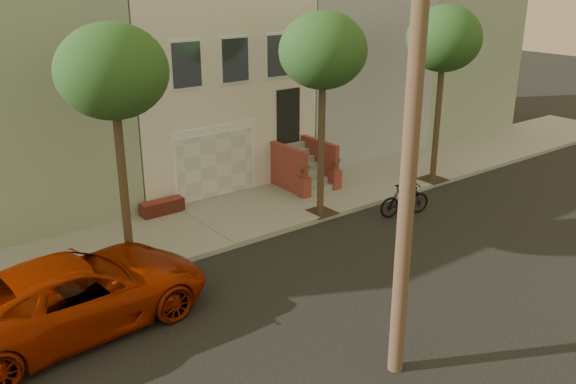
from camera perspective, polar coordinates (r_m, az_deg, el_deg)
ground at (r=16.82m, az=8.97°, el=-7.05°), size 90.00×90.00×0.00m
sidewalk at (r=20.48m, az=-1.78°, el=-1.51°), size 40.00×3.70×0.15m
house_row at (r=24.38m, az=-10.02°, el=10.40°), size 33.10×11.70×7.00m
tree_left at (r=15.32m, az=-15.94°, el=10.54°), size 2.70×2.57×6.30m
tree_mid at (r=18.67m, az=3.26°, el=12.82°), size 2.70×2.57×6.30m
tree_right at (r=22.61m, az=14.25°, el=13.50°), size 2.70×2.57×6.30m
pickup_truck at (r=14.51m, az=-19.11°, el=-8.90°), size 6.19×3.23×1.66m
motorcycle at (r=20.25m, az=10.76°, el=-0.68°), size 1.89×0.95×1.10m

